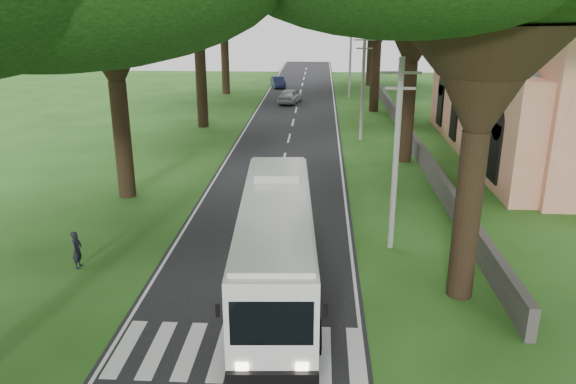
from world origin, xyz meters
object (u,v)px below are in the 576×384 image
object	(u,v)px
pole_near	(396,153)
pole_mid	(363,85)
pedestrian	(77,250)
pole_far	(350,59)
coach_bus	(276,241)
distant_car_b	(278,82)
church	(558,84)
distant_car_a	(290,96)

from	to	relation	value
pole_near	pole_mid	bearing A→B (deg)	90.00
pole_mid	pedestrian	xyz separation A→B (m)	(-12.57, -22.66, -3.42)
pole_near	pole_far	world-z (taller)	same
pole_mid	pole_near	bearing A→B (deg)	-90.00
pole_near	pedestrian	size ratio (longest dim) A/B	5.25
coach_bus	distant_car_b	distance (m)	51.30
pole_far	church	bearing A→B (deg)	-63.18
pole_near	distant_car_b	xyz separation A→B (m)	(-8.41, 47.22, -3.49)
pole_near	distant_car_a	world-z (taller)	pole_near
pole_far	pedestrian	world-z (taller)	pole_far
pole_near	distant_car_b	distance (m)	48.09
pole_far	pedestrian	xyz separation A→B (m)	(-12.57, -42.66, -3.42)
distant_car_a	coach_bus	bearing A→B (deg)	104.05
church	pole_far	bearing A→B (deg)	116.82
pedestrian	pole_far	bearing A→B (deg)	-18.29
pole_far	pole_near	bearing A→B (deg)	-90.00
pole_mid	pedestrian	distance (m)	26.14
pole_mid	distant_car_a	world-z (taller)	pole_mid
pole_far	distant_car_a	size ratio (longest dim) A/B	1.82
distant_car_b	pedestrian	distance (m)	50.05
pole_near	pole_far	bearing A→B (deg)	90.00
pole_near	pole_mid	world-z (taller)	same
distant_car_a	distant_car_b	distance (m)	11.59
pole_near	coach_bus	distance (m)	6.47
distant_car_b	church	bearing A→B (deg)	-69.96
distant_car_b	pedestrian	world-z (taller)	pedestrian
distant_car_a	pedestrian	size ratio (longest dim) A/B	2.89
pole_mid	pole_far	size ratio (longest dim) A/B	1.00
church	pole_near	size ratio (longest dim) A/B	3.00
church	pedestrian	xyz separation A→B (m)	(-24.94, -18.21, -4.15)
distant_car_a	pole_near	bearing A→B (deg)	111.58
pedestrian	distant_car_a	bearing A→B (deg)	-11.13
coach_bus	pole_near	bearing A→B (deg)	37.08
pole_mid	coach_bus	xyz separation A→B (m)	(-4.60, -23.93, -2.30)
pole_near	pedestrian	world-z (taller)	pole_near
pole_near	pole_far	distance (m)	40.00
distant_car_a	pedestrian	bearing A→B (deg)	92.35
pole_mid	pole_far	xyz separation A→B (m)	(0.00, 20.00, 0.00)
coach_bus	pedestrian	xyz separation A→B (m)	(-7.97, 1.27, -1.12)
pole_far	coach_bus	xyz separation A→B (m)	(-4.60, -43.93, -2.30)
coach_bus	pedestrian	size ratio (longest dim) A/B	7.85
pole_near	coach_bus	size ratio (longest dim) A/B	0.67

